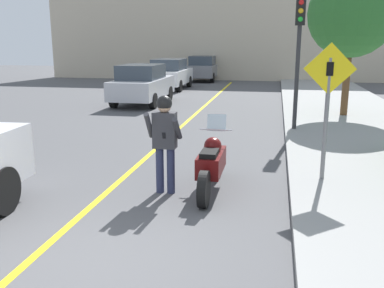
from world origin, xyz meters
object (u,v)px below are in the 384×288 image
object	(u,v)px
traffic_light	(299,39)
parked_car_silver	(142,84)
street_tree	(352,14)
crossing_sign	(328,99)
motorcycle	(211,164)
parked_car_white	(170,74)
parked_car_grey	(203,68)
person_biker	(165,134)

from	to	relation	value
traffic_light	parked_car_silver	distance (m)	8.15
street_tree	crossing_sign	bearing A→B (deg)	-100.83
parked_car_silver	motorcycle	bearing A→B (deg)	-66.30
parked_car_white	parked_car_grey	distance (m)	5.72
traffic_light	street_tree	xyz separation A→B (m)	(1.78, 2.83, 0.80)
person_biker	street_tree	world-z (taller)	street_tree
street_tree	motorcycle	bearing A→B (deg)	-112.69
person_biker	parked_car_white	distance (m)	16.99
crossing_sign	parked_car_white	distance (m)	17.01
crossing_sign	traffic_light	size ratio (longest dim) A/B	0.67
person_biker	parked_car_grey	xyz separation A→B (m)	(-3.07, 22.15, -0.21)
crossing_sign	traffic_light	xyz separation A→B (m)	(-0.34, 4.69, 1.07)
motorcycle	traffic_light	xyz separation A→B (m)	(1.64, 5.35, 2.20)
motorcycle	street_tree	size ratio (longest dim) A/B	0.46
motorcycle	street_tree	xyz separation A→B (m)	(3.42, 8.19, 3.00)
traffic_light	parked_car_silver	xyz separation A→B (m)	(-6.18, 4.98, -1.84)
crossing_sign	street_tree	bearing A→B (deg)	79.17
parked_car_white	crossing_sign	bearing A→B (deg)	-66.49
motorcycle	parked_car_grey	world-z (taller)	parked_car_grey
traffic_light	crossing_sign	bearing A→B (deg)	-85.87
parked_car_silver	traffic_light	bearing A→B (deg)	-38.86
street_tree	parked_car_silver	world-z (taller)	street_tree
parked_car_grey	street_tree	bearing A→B (deg)	-62.02
traffic_light	street_tree	distance (m)	3.44
motorcycle	parked_car_silver	xyz separation A→B (m)	(-4.54, 10.33, 0.36)
person_biker	traffic_light	world-z (taller)	traffic_light
person_biker	street_tree	size ratio (longest dim) A/B	0.36
motorcycle	crossing_sign	world-z (taller)	crossing_sign
person_biker	traffic_light	bearing A→B (deg)	66.66
crossing_sign	parked_car_white	world-z (taller)	crossing_sign
motorcycle	parked_car_silver	world-z (taller)	parked_car_silver
parked_car_grey	motorcycle	bearing A→B (deg)	-80.02
parked_car_silver	parked_car_grey	distance (m)	11.57
street_tree	parked_car_grey	xyz separation A→B (m)	(-7.27, 13.69, -2.64)
person_biker	street_tree	bearing A→B (deg)	63.56
crossing_sign	traffic_light	distance (m)	4.83
parked_car_silver	parked_car_grey	bearing A→B (deg)	86.60
person_biker	traffic_light	xyz separation A→B (m)	(2.43, 5.62, 1.63)
parked_car_silver	parked_car_grey	size ratio (longest dim) A/B	1.00
motorcycle	crossing_sign	bearing A→B (deg)	18.36
person_biker	parked_car_silver	distance (m)	11.25
motorcycle	person_biker	world-z (taller)	person_biker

